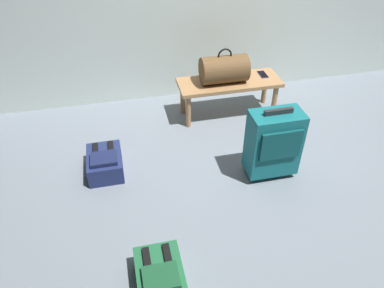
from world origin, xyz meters
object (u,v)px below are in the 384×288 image
at_px(duffel_bag_brown, 224,69).
at_px(backpack_green, 160,277).
at_px(cell_phone, 263,74).
at_px(bench, 229,86).
at_px(backpack_navy, 105,163).
at_px(suitcase_upright_teal, 274,143).

bearing_deg(duffel_bag_brown, backpack_green, -117.23).
bearing_deg(duffel_bag_brown, cell_phone, 6.55).
height_order(duffel_bag_brown, cell_phone, duffel_bag_brown).
bearing_deg(bench, backpack_navy, -153.64).
height_order(bench, backpack_navy, bench).
relative_size(cell_phone, backpack_green, 0.38).
height_order(duffel_bag_brown, backpack_navy, duffel_bag_brown).
height_order(duffel_bag_brown, backpack_green, duffel_bag_brown).
distance_m(bench, cell_phone, 0.37).
distance_m(bench, suitcase_upright_teal, 0.95).
xyz_separation_m(duffel_bag_brown, backpack_green, (-0.91, -1.77, -0.41)).
xyz_separation_m(duffel_bag_brown, cell_phone, (0.42, 0.05, -0.13)).
distance_m(backpack_green, backpack_navy, 1.18).
bearing_deg(backpack_green, bench, 61.18).
xyz_separation_m(bench, duffel_bag_brown, (-0.06, -0.00, 0.19)).
distance_m(duffel_bag_brown, backpack_green, 2.03).
distance_m(cell_phone, backpack_navy, 1.77).
height_order(duffel_bag_brown, suitcase_upright_teal, duffel_bag_brown).
relative_size(duffel_bag_brown, backpack_navy, 1.16).
bearing_deg(cell_phone, bench, -172.32).
xyz_separation_m(bench, suitcase_upright_teal, (0.07, -0.95, 0.00)).
relative_size(duffel_bag_brown, suitcase_upright_teal, 0.70).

